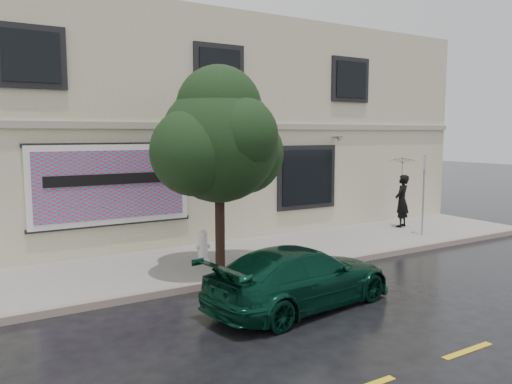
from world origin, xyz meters
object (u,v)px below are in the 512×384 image
car (300,277)px  street_tree (219,144)px  fire_hydrant (203,247)px  pedestrian (402,201)px

car → street_tree: street_tree is taller
street_tree → fire_hydrant: (-0.07, 0.80, -2.59)m
car → street_tree: bearing=-0.3°
fire_hydrant → pedestrian: bearing=-15.6°
street_tree → fire_hydrant: bearing=95.3°
street_tree → fire_hydrant: street_tree is taller
car → fire_hydrant: size_ratio=4.91×
street_tree → fire_hydrant: size_ratio=5.23×
car → pedestrian: size_ratio=2.26×
car → fire_hydrant: car is taller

